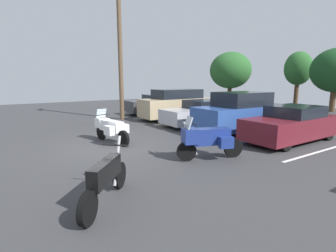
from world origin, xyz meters
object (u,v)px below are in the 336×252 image
object	(u,v)px
motorcycle_touring	(110,127)
utility_pole	(120,45)
car_silver	(203,113)
car_tan	(176,104)
car_maroon	(292,124)
car_charcoal	(157,104)
car_blue	(238,113)
motorcycle_third	(208,139)
motorcycle_second	(106,178)

from	to	relation	value
motorcycle_touring	utility_pole	bearing A→B (deg)	152.51
car_silver	car_tan	bearing A→B (deg)	-179.46
car_maroon	utility_pole	xyz separation A→B (m)	(-9.57, -3.52, 3.99)
car_charcoal	utility_pole	world-z (taller)	utility_pole
car_tan	car_blue	size ratio (longest dim) A/B	1.11
motorcycle_third	car_maroon	xyz separation A→B (m)	(0.04, 4.63, 0.04)
utility_pole	motorcycle_second	bearing A→B (deg)	-24.82
car_charcoal	car_silver	size ratio (longest dim) A/B	0.97
car_blue	car_maroon	xyz separation A→B (m)	(2.47, 0.51, -0.24)
motorcycle_touring	motorcycle_third	xyz separation A→B (m)	(3.93, 1.81, 0.05)
car_blue	car_maroon	distance (m)	2.54
motorcycle_second	car_maroon	world-z (taller)	car_maroon
motorcycle_touring	motorcycle_second	size ratio (longest dim) A/B	1.27
motorcycle_touring	car_blue	bearing A→B (deg)	75.84
car_charcoal	utility_pole	distance (m)	5.34
car_silver	motorcycle_second	bearing A→B (deg)	-52.23
motorcycle_third	car_tan	size ratio (longest dim) A/B	0.46
motorcycle_third	car_tan	world-z (taller)	car_tan
motorcycle_second	car_maroon	distance (m)	8.53
motorcycle_second	motorcycle_third	xyz separation A→B (m)	(-1.13, 3.83, 0.13)
car_tan	motorcycle_touring	bearing A→B (deg)	-57.21
car_tan	utility_pole	size ratio (longest dim) A/B	0.52
car_blue	motorcycle_third	bearing A→B (deg)	-59.37
car_maroon	motorcycle_second	bearing A→B (deg)	-82.63
motorcycle_third	motorcycle_touring	bearing A→B (deg)	-155.29
car_maroon	utility_pole	bearing A→B (deg)	-159.79
car_charcoal	car_blue	bearing A→B (deg)	-2.55
motorcycle_touring	motorcycle_third	size ratio (longest dim) A/B	1.02
car_tan	motorcycle_second	bearing A→B (deg)	-41.87
motorcycle_third	car_charcoal	size ratio (longest dim) A/B	0.47
car_blue	car_silver	bearing A→B (deg)	178.68
car_silver	car_charcoal	bearing A→B (deg)	176.87
utility_pole	motorcycle_third	bearing A→B (deg)	-6.62
car_silver	utility_pole	world-z (taller)	utility_pole
car_charcoal	car_blue	world-z (taller)	car_blue
car_tan	utility_pole	bearing A→B (deg)	-120.09
motorcycle_second	car_charcoal	world-z (taller)	car_charcoal
motorcycle_third	utility_pole	xyz separation A→B (m)	(-9.53, 1.11, 4.02)
motorcycle_touring	car_charcoal	world-z (taller)	car_charcoal
car_tan	car_blue	bearing A→B (deg)	-0.38
motorcycle_second	car_charcoal	bearing A→B (deg)	144.91
motorcycle_touring	car_silver	bearing A→B (deg)	100.79
car_maroon	car_blue	bearing A→B (deg)	-168.24
car_tan	utility_pole	distance (m)	5.13
motorcycle_second	car_silver	distance (m)	10.12
car_tan	car_charcoal	bearing A→B (deg)	173.51
car_charcoal	car_maroon	distance (m)	10.73
car_charcoal	utility_pole	bearing A→B (deg)	-70.99
car_blue	utility_pole	size ratio (longest dim) A/B	0.47
motorcycle_third	car_silver	size ratio (longest dim) A/B	0.46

